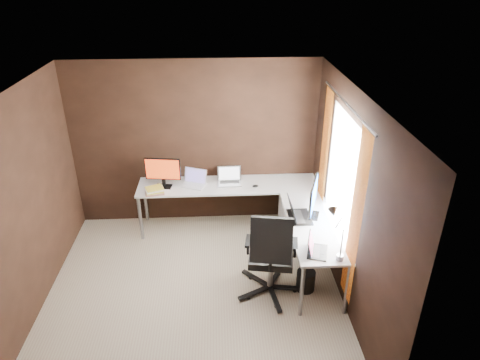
% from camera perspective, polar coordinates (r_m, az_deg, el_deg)
% --- Properties ---
extents(room, '(3.60, 3.60, 2.50)m').
position_cam_1_polar(room, '(4.78, -2.71, -2.82)').
color(room, tan).
rests_on(room, ground).
extents(desk, '(2.65, 2.25, 0.73)m').
position_cam_1_polar(desk, '(5.94, 2.13, -3.00)').
color(desk, white).
rests_on(desk, ground).
extents(drawer_pedestal, '(0.42, 0.50, 0.60)m').
position_cam_1_polar(drawer_pedestal, '(6.31, 7.32, -5.30)').
color(drawer_pedestal, white).
rests_on(drawer_pedestal, ground).
extents(monitor_left, '(0.51, 0.17, 0.45)m').
position_cam_1_polar(monitor_left, '(6.23, -10.26, 1.19)').
color(monitor_left, black).
rests_on(monitor_left, desk).
extents(monitor_right, '(0.23, 0.57, 0.49)m').
position_cam_1_polar(monitor_right, '(5.48, 9.74, -2.26)').
color(monitor_right, black).
rests_on(monitor_right, desk).
extents(laptop_white, '(0.41, 0.35, 0.23)m').
position_cam_1_polar(laptop_white, '(6.31, -6.14, -0.20)').
color(laptop_white, white).
rests_on(laptop_white, desk).
extents(laptop_silver, '(0.35, 0.25, 0.23)m').
position_cam_1_polar(laptop_silver, '(6.33, -1.42, 0.09)').
color(laptop_silver, silver).
rests_on(laptop_silver, desk).
extents(laptop_black_big, '(0.29, 0.40, 0.26)m').
position_cam_1_polar(laptop_black_big, '(5.52, 7.58, -4.51)').
color(laptop_black_big, black).
rests_on(laptop_black_big, desk).
extents(laptop_black_small, '(0.30, 0.36, 0.21)m').
position_cam_1_polar(laptop_black_small, '(4.95, 9.96, -9.02)').
color(laptop_black_small, black).
rests_on(laptop_black_small, desk).
extents(book_stack, '(0.30, 0.27, 0.08)m').
position_cam_1_polar(book_stack, '(6.17, -11.32, -1.36)').
color(book_stack, '#9D6854').
rests_on(book_stack, desk).
extents(mouse_left, '(0.10, 0.08, 0.03)m').
position_cam_1_polar(mouse_left, '(6.21, -11.71, -1.46)').
color(mouse_left, black).
rests_on(mouse_left, desk).
extents(mouse_corner, '(0.10, 0.08, 0.03)m').
position_cam_1_polar(mouse_corner, '(6.22, 2.06, -0.81)').
color(mouse_corner, black).
rests_on(mouse_corner, desk).
extents(desk_lamp, '(0.20, 0.23, 0.62)m').
position_cam_1_polar(desk_lamp, '(4.73, 12.66, -6.11)').
color(desk_lamp, slate).
rests_on(desk_lamp, desk).
extents(office_chair, '(0.67, 0.68, 1.19)m').
position_cam_1_polar(office_chair, '(5.28, 4.07, -11.81)').
color(office_chair, black).
rests_on(office_chair, ground).
extents(wastebasket, '(0.28, 0.28, 0.27)m').
position_cam_1_polar(wastebasket, '(5.51, 8.75, -13.09)').
color(wastebasket, black).
rests_on(wastebasket, ground).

